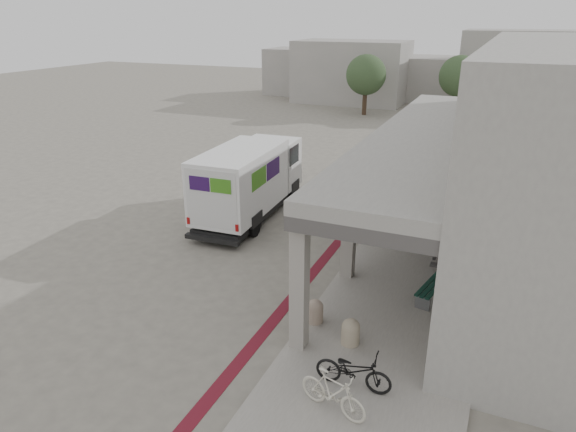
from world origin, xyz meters
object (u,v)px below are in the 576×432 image
at_px(bench, 434,286).
at_px(bicycle_cream, 333,393).
at_px(bicycle_black, 353,370).
at_px(utility_cabinet, 448,265).
at_px(fedex_truck, 250,179).

relative_size(bench, bicycle_cream, 1.28).
bearing_deg(bicycle_cream, bicycle_black, 4.87).
distance_m(bench, bicycle_black, 4.77).
relative_size(bicycle_black, bicycle_cream, 1.08).
bearing_deg(utility_cabinet, fedex_truck, 163.07).
distance_m(bench, bicycle_cream, 5.66).
bearing_deg(bicycle_cream, fedex_truck, 51.34).
bearing_deg(bicycle_black, bench, -13.56).
relative_size(fedex_truck, bench, 3.49).
bearing_deg(fedex_truck, bicycle_black, -53.92).
xyz_separation_m(fedex_truck, utility_cabinet, (8.13, -2.68, -0.95)).
xyz_separation_m(utility_cabinet, bicycle_cream, (-1.40, -6.73, -0.03)).
height_order(fedex_truck, bicycle_black, fedex_truck).
bearing_deg(bicycle_black, bicycle_cream, 167.96).
bearing_deg(bench, utility_cabinet, 92.64).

